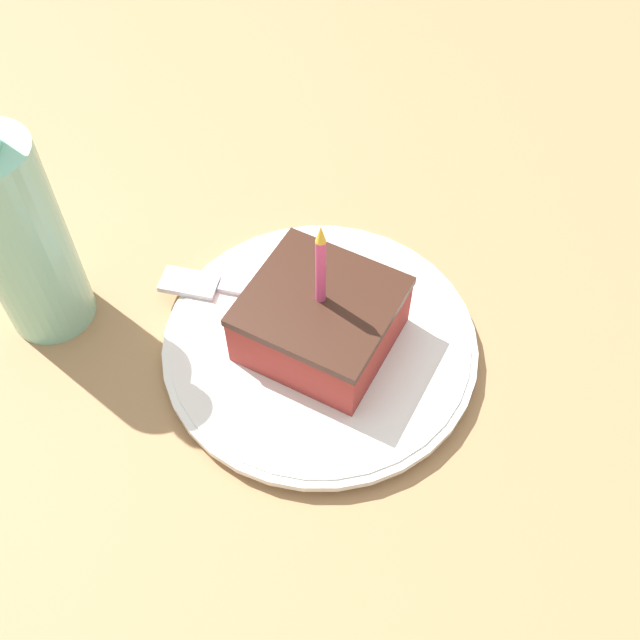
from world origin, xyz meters
TOP-DOWN VIEW (x-y plane):
  - ground_plane at (0.00, 0.00)m, footprint 2.40×2.40m
  - plate at (0.02, -0.03)m, footprint 0.24×0.24m
  - cake_slice at (0.02, -0.03)m, footprint 0.10×0.10m
  - fork at (-0.04, -0.01)m, footprint 0.18×0.07m
  - bottle at (-0.19, -0.09)m, footprint 0.06×0.06m

SIDE VIEW (x-z plane):
  - ground_plane at x=0.00m, z-range -0.04..0.00m
  - plate at x=0.02m, z-range 0.00..0.02m
  - fork at x=-0.04m, z-range 0.02..0.02m
  - cake_slice at x=0.02m, z-range -0.02..0.10m
  - bottle at x=-0.19m, z-range -0.02..0.20m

